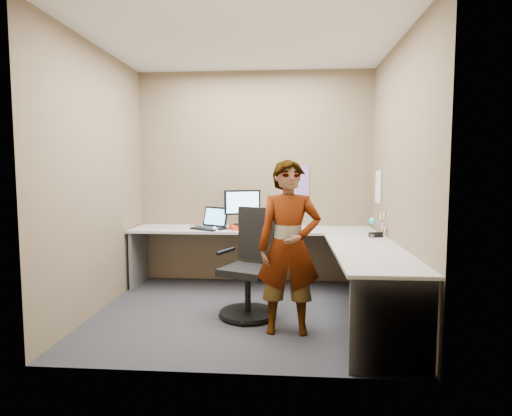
# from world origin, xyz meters

# --- Properties ---
(ground) EXTENTS (3.00, 3.00, 0.00)m
(ground) POSITION_xyz_m (0.00, 0.00, 0.00)
(ground) COLOR #232327
(ground) RESTS_ON ground
(wall_back) EXTENTS (3.00, 0.00, 3.00)m
(wall_back) POSITION_xyz_m (0.00, 1.30, 1.35)
(wall_back) COLOR brown
(wall_back) RESTS_ON ground
(wall_right) EXTENTS (0.00, 2.70, 2.70)m
(wall_right) POSITION_xyz_m (1.50, 0.00, 1.35)
(wall_right) COLOR brown
(wall_right) RESTS_ON ground
(wall_left) EXTENTS (0.00, 2.70, 2.70)m
(wall_left) POSITION_xyz_m (-1.50, 0.00, 1.35)
(wall_left) COLOR brown
(wall_left) RESTS_ON ground
(ceiling) EXTENTS (3.00, 3.00, 0.00)m
(ceiling) POSITION_xyz_m (0.00, 0.00, 2.70)
(ceiling) COLOR white
(ceiling) RESTS_ON wall_back
(desk) EXTENTS (2.98, 2.58, 0.73)m
(desk) POSITION_xyz_m (0.44, 0.39, 0.59)
(desk) COLOR #B3B3B3
(desk) RESTS_ON ground
(paper_ream) EXTENTS (0.33, 0.29, 0.06)m
(paper_ream) POSITION_xyz_m (-0.12, 0.88, 0.76)
(paper_ream) COLOR red
(paper_ream) RESTS_ON desk
(monitor) EXTENTS (0.43, 0.21, 0.42)m
(monitor) POSITION_xyz_m (-0.11, 0.89, 1.03)
(monitor) COLOR black
(monitor) RESTS_ON paper_ream
(laptop) EXTENTS (0.47, 0.45, 0.26)m
(laptop) POSITION_xyz_m (-0.50, 0.92, 0.80)
(laptop) COLOR black
(laptop) RESTS_ON desk
(trackball_mouse) EXTENTS (0.12, 0.08, 0.07)m
(trackball_mouse) POSITION_xyz_m (-0.72, 1.01, 0.76)
(trackball_mouse) COLOR #B7B7BC
(trackball_mouse) RESTS_ON desk
(origami) EXTENTS (0.10, 0.10, 0.06)m
(origami) POSITION_xyz_m (-0.43, 0.75, 0.76)
(origami) COLOR white
(origami) RESTS_ON desk
(stapler) EXTENTS (0.16, 0.07, 0.05)m
(stapler) POSITION_xyz_m (1.38, 0.40, 0.76)
(stapler) COLOR black
(stapler) RESTS_ON desk
(flower) EXTENTS (0.07, 0.07, 0.22)m
(flower) POSITION_xyz_m (1.33, 0.38, 0.87)
(flower) COLOR brown
(flower) RESTS_ON desk
(calendar_purple) EXTENTS (0.30, 0.01, 0.40)m
(calendar_purple) POSITION_xyz_m (0.55, 1.29, 1.30)
(calendar_purple) COLOR #846BB7
(calendar_purple) RESTS_ON wall_back
(calendar_white) EXTENTS (0.01, 0.28, 0.38)m
(calendar_white) POSITION_xyz_m (1.49, 0.90, 1.25)
(calendar_white) COLOR white
(calendar_white) RESTS_ON wall_right
(sticky_note_a) EXTENTS (0.01, 0.07, 0.07)m
(sticky_note_a) POSITION_xyz_m (1.49, 0.55, 0.95)
(sticky_note_a) COLOR #F2E059
(sticky_note_a) RESTS_ON wall_right
(sticky_note_b) EXTENTS (0.01, 0.07, 0.07)m
(sticky_note_b) POSITION_xyz_m (1.49, 0.60, 0.82)
(sticky_note_b) COLOR pink
(sticky_note_b) RESTS_ON wall_right
(sticky_note_c) EXTENTS (0.01, 0.07, 0.07)m
(sticky_note_c) POSITION_xyz_m (1.49, 0.48, 0.80)
(sticky_note_c) COLOR pink
(sticky_note_c) RESTS_ON wall_right
(sticky_note_d) EXTENTS (0.01, 0.07, 0.07)m
(sticky_note_d) POSITION_xyz_m (1.49, 0.70, 0.92)
(sticky_note_d) COLOR #F2E059
(sticky_note_d) RESTS_ON wall_right
(office_chair) EXTENTS (0.61, 0.61, 1.05)m
(office_chair) POSITION_xyz_m (0.07, -0.06, 0.43)
(office_chair) COLOR black
(office_chair) RESTS_ON ground
(person) EXTENTS (0.58, 0.39, 1.54)m
(person) POSITION_xyz_m (0.45, -0.48, 0.77)
(person) COLOR #999399
(person) RESTS_ON ground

